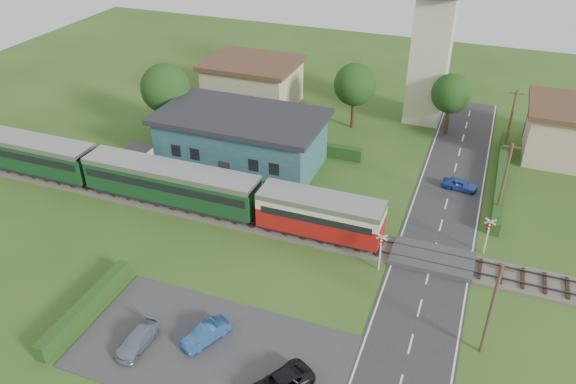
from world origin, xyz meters
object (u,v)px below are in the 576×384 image
(car_park_blue, at_px, (206,334))
(car_park_silver, at_px, (137,340))
(train, at_px, (139,176))
(pedestrian_far, at_px, (174,172))
(station_building, at_px, (242,139))
(house_east, at_px, (570,131))
(equipment_hut, at_px, (139,160))
(crossing_signal_far, at_px, (488,231))
(house_west, at_px, (253,83))
(car_on_road, at_px, (460,184))
(crossing_signal_near, at_px, (381,246))
(church_tower, at_px, (434,31))
(pedestrian_near, at_px, (265,190))

(car_park_blue, distance_m, car_park_silver, 4.28)
(train, relative_size, pedestrian_far, 24.92)
(station_building, relative_size, pedestrian_far, 9.23)
(train, xyz_separation_m, house_east, (35.79, 22.00, 0.62))
(equipment_hut, xyz_separation_m, crossing_signal_far, (31.60, -0.81, 0.39))
(house_west, bearing_deg, car_on_road, -24.17)
(car_park_blue, bearing_deg, car_on_road, 86.74)
(house_west, relative_size, crossing_signal_near, 3.30)
(equipment_hut, distance_m, crossing_signal_near, 25.04)
(equipment_hut, bearing_deg, car_on_road, 16.00)
(car_on_road, bearing_deg, train, 117.33)
(station_building, height_order, house_east, house_east)
(church_tower, distance_m, pedestrian_near, 26.56)
(house_west, height_order, crossing_signal_near, house_west)
(pedestrian_near, bearing_deg, station_building, -31.47)
(crossing_signal_far, distance_m, car_park_silver, 26.51)
(station_building, relative_size, car_on_road, 5.13)
(church_tower, bearing_deg, crossing_signal_far, -69.98)
(equipment_hut, xyz_separation_m, car_park_silver, (11.90, -18.48, -1.15))
(car_on_road, relative_size, pedestrian_near, 1.75)
(train, bearing_deg, station_building, 57.21)
(house_west, height_order, car_park_silver, house_west)
(train, height_order, pedestrian_far, train)
(pedestrian_near, bearing_deg, church_tower, -95.05)
(car_park_blue, bearing_deg, pedestrian_far, 150.66)
(station_building, bearing_deg, pedestrian_far, -125.24)
(car_on_road, height_order, pedestrian_near, pedestrian_near)
(equipment_hut, height_order, church_tower, church_tower)
(train, bearing_deg, house_west, 88.02)
(house_west, height_order, car_park_blue, house_west)
(house_east, height_order, crossing_signal_near, house_east)
(house_west, relative_size, pedestrian_far, 6.23)
(house_west, height_order, pedestrian_far, house_west)
(house_east, bearing_deg, equipment_hut, -153.68)
(equipment_hut, relative_size, pedestrian_far, 1.47)
(crossing_signal_far, relative_size, pedestrian_far, 1.89)
(train, distance_m, pedestrian_far, 3.51)
(station_building, relative_size, church_tower, 0.91)
(crossing_signal_far, bearing_deg, station_building, 164.37)
(train, relative_size, house_west, 4.00)
(pedestrian_far, bearing_deg, crossing_signal_near, -80.70)
(crossing_signal_far, relative_size, car_park_silver, 0.93)
(crossing_signal_near, height_order, car_park_blue, crossing_signal_near)
(equipment_hut, distance_m, house_east, 42.41)
(church_tower, xyz_separation_m, crossing_signal_far, (8.60, -23.61, -8.08))
(house_east, distance_m, car_park_silver, 45.56)
(car_park_silver, relative_size, pedestrian_far, 2.04)
(crossing_signal_near, height_order, car_park_silver, crossing_signal_near)
(station_building, xyz_separation_m, pedestrian_far, (-4.22, -5.97, -1.38))
(equipment_hut, bearing_deg, house_east, 26.32)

